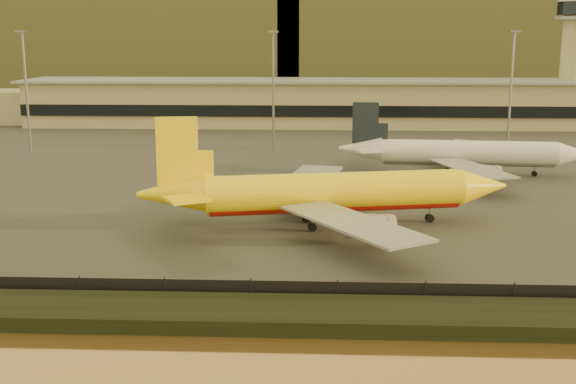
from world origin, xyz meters
The scene contains 12 objects.
ground centered at (0.00, 0.00, 0.00)m, with size 900.00×900.00×0.00m, color black.
embankment centered at (0.00, -17.00, 0.70)m, with size 320.00×7.00×1.40m, color black.
tarmac centered at (0.00, 95.00, 0.10)m, with size 320.00×220.00×0.20m, color #2D2D2D.
perimeter_fence centered at (0.00, -13.00, 1.30)m, with size 300.00×0.05×2.20m, color black.
terminal_building centered at (-14.52, 125.55, 6.25)m, with size 202.00×25.00×12.60m.
control_tower centered at (70.00, 131.00, 21.66)m, with size 11.20×11.20×35.50m.
apron_light_masts centered at (15.00, 75.00, 15.70)m, with size 152.20×12.20×25.40m.
distant_hills centered at (-20.74, 340.00, 31.39)m, with size 470.00×160.00×70.00m.
dhl_cargo_jet centered at (1.43, 15.21, 4.55)m, with size 48.55×46.83×14.57m.
white_narrowbody_jet centered at (25.69, 52.17, 4.00)m, with size 44.33×43.16×12.73m.
gse_vehicle_yellow centered at (7.54, 25.11, 1.07)m, with size 3.86×1.74×1.74m, color yellow.
gse_vehicle_white centered at (-12.69, 38.51, 1.16)m, with size 4.25×1.91×1.91m, color silver.
Camera 1 is at (0.32, -75.87, 24.33)m, focal length 45.00 mm.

